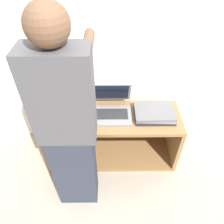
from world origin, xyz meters
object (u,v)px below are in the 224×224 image
object	(u,v)px
laptop_open	(112,108)
laptop_stack_left	(69,110)
laptop_stack_right	(154,113)
person	(68,131)

from	to	relation	value
laptop_open	laptop_stack_left	bearing A→B (deg)	-171.48
laptop_stack_right	person	world-z (taller)	person
laptop_stack_left	person	size ratio (longest dim) A/B	0.22
laptop_stack_left	laptop_stack_right	bearing A→B (deg)	0.16
laptop_stack_left	laptop_stack_right	world-z (taller)	laptop_stack_left
laptop_stack_right	person	size ratio (longest dim) A/B	0.22
person	laptop_stack_left	bearing A→B (deg)	101.05
laptop_open	laptop_stack_right	distance (m)	0.41
laptop_open	laptop_stack_left	world-z (taller)	laptop_open
laptop_stack_left	person	distance (m)	0.52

